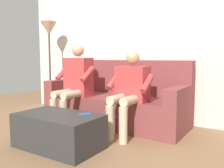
{
  "coord_description": "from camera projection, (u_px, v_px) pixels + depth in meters",
  "views": [
    {
      "loc": [
        -1.87,
        2.93,
        0.98
      ],
      "look_at": [
        0.0,
        -0.02,
        0.6
      ],
      "focal_mm": 39.11,
      "sensor_mm": 36.0,
      "label": 1
    }
  ],
  "objects": [
    {
      "name": "ground_plane",
      "position": [
        86.0,
        136.0,
        3.06
      ],
      "size": [
        8.0,
        8.0,
        0.0
      ],
      "primitive_type": "plane",
      "color": "#846042"
    },
    {
      "name": "back_wall",
      "position": [
        131.0,
        43.0,
        3.94
      ],
      "size": [
        4.26,
        0.06,
        2.42
      ],
      "primitive_type": "cube",
      "color": "beige",
      "rests_on": "ground"
    },
    {
      "name": "couch",
      "position": [
        116.0,
        102.0,
        3.64
      ],
      "size": [
        2.11,
        0.78,
        0.94
      ],
      "color": "brown",
      "rests_on": "ground"
    },
    {
      "name": "coffee_table",
      "position": [
        59.0,
        131.0,
        2.65
      ],
      "size": [
        0.93,
        0.55,
        0.37
      ],
      "color": "#2D2D2D",
      "rests_on": "ground"
    },
    {
      "name": "person_left_seated",
      "position": [
        130.0,
        88.0,
        3.04
      ],
      "size": [
        0.55,
        0.57,
        1.06
      ],
      "color": "#B23838",
      "rests_on": "ground"
    },
    {
      "name": "person_right_seated",
      "position": [
        75.0,
        81.0,
        3.49
      ],
      "size": [
        0.54,
        0.58,
        1.17
      ],
      "color": "#B23838",
      "rests_on": "ground"
    },
    {
      "name": "remote_blue",
      "position": [
        85.0,
        114.0,
        2.57
      ],
      "size": [
        0.09,
        0.13,
        0.02
      ],
      "primitive_type": "cube",
      "rotation": [
        0.0,
        0.0,
        1.04
      ],
      "color": "#3860B7",
      "rests_on": "coffee_table"
    },
    {
      "name": "floor_lamp",
      "position": [
        49.0,
        36.0,
        4.32
      ],
      "size": [
        0.28,
        0.28,
        1.61
      ],
      "color": "#2D2D2D",
      "rests_on": "ground"
    }
  ]
}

